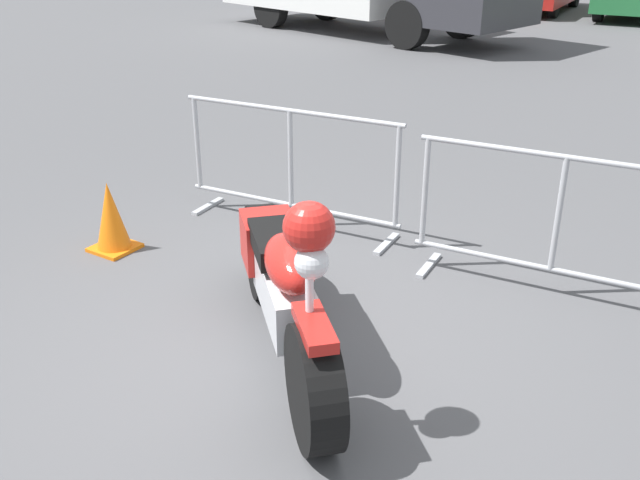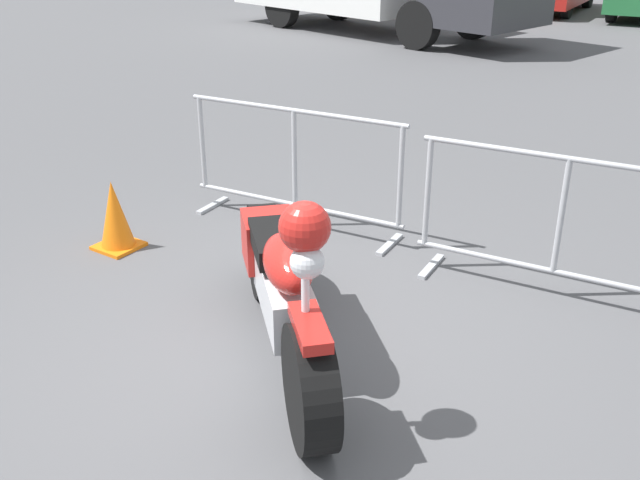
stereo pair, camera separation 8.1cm
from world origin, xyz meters
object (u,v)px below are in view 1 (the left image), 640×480
Objects in this scene: motorcycle at (284,285)px; crowd_barrier_near at (291,167)px; crowd_barrier_far at (557,225)px; traffic_cone at (111,217)px.

crowd_barrier_near is (-1.15, 1.71, 0.05)m from motorcycle.
crowd_barrier_near is 1.00× the size of crowd_barrier_far.
traffic_cone is (-3.25, -1.21, -0.26)m from crowd_barrier_far.
crowd_barrier_far reaches higher than traffic_cone.
crowd_barrier_near is 1.56m from traffic_cone.
motorcycle reaches higher than crowd_barrier_near.
crowd_barrier_far is (1.15, 1.71, 0.05)m from motorcycle.
crowd_barrier_far is 3.51× the size of traffic_cone.
motorcycle is 2.17m from traffic_cone.
motorcycle is 0.88× the size of crowd_barrier_far.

